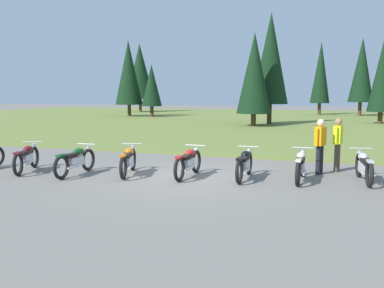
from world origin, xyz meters
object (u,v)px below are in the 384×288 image
Objects in this scene: motorcycle_black at (245,164)px; motorcycle_cream at (301,165)px; motorcycle_maroon at (27,158)px; motorcycle_silver at (364,166)px; rider_with_back_turned at (338,141)px; motorcycle_british_green at (76,160)px; rider_near_row_end at (320,143)px; motorcycle_red at (188,162)px; motorcycle_orange at (128,160)px.

motorcycle_cream is (1.53, 0.24, 0.00)m from motorcycle_black.
motorcycle_silver is at bearing 10.55° from motorcycle_maroon.
motorcycle_cream is at bearing -117.99° from rider_with_back_turned.
motorcycle_british_green is 8.29m from motorcycle_silver.
rider_near_row_end is (-1.20, 0.70, 0.51)m from motorcycle_silver.
motorcycle_red is 1.26× the size of rider_near_row_end.
motorcycle_red is 1.00× the size of motorcycle_black.
motorcycle_silver is at bearing 12.37° from motorcycle_british_green.
motorcycle_black is at bearing -140.52° from rider_with_back_turned.
rider_with_back_turned reaches higher than motorcycle_orange.
motorcycle_cream is (4.96, 0.77, 0.00)m from motorcycle_orange.
motorcycle_silver is (9.85, 1.84, 0.00)m from motorcycle_maroon.
motorcycle_cream is 1.26× the size of rider_with_back_turned.
rider_near_row_end is 0.83m from rider_with_back_turned.
motorcycle_black is (6.66, 1.14, 0.00)m from motorcycle_maroon.
motorcycle_black is 1.26× the size of rider_near_row_end.
motorcycle_maroon is at bearing -160.78° from rider_with_back_turned.
motorcycle_silver is 1.48m from rider_near_row_end.
motorcycle_british_green is at bearing -167.63° from motorcycle_silver.
motorcycle_red is 1.63m from motorcycle_black.
motorcycle_british_green is 3.40m from motorcycle_red.
motorcycle_silver is (8.10, 1.78, 0.00)m from motorcycle_british_green.
motorcycle_red is 1.00× the size of motorcycle_cream.
motorcycle_british_green is 1.00× the size of motorcycle_red.
motorcycle_british_green is 8.05m from rider_with_back_turned.
motorcycle_british_green is 7.34m from rider_near_row_end.
motorcycle_maroon is 8.31m from motorcycle_cream.
rider_with_back_turned is at bearing 22.95° from motorcycle_british_green.
motorcycle_silver is (6.62, 1.23, 0.00)m from motorcycle_orange.
motorcycle_red is 3.18m from motorcycle_cream.
motorcycle_british_green is 6.57m from motorcycle_cream.
motorcycle_black is at bearing -167.68° from motorcycle_silver.
motorcycle_maroon is 10.02m from motorcycle_silver.
motorcycle_british_green and motorcycle_orange have the same top height.
motorcycle_silver is (4.80, 0.96, 0.00)m from motorcycle_red.
motorcycle_red is at bearing -150.52° from rider_with_back_turned.
motorcycle_red is 1.00× the size of motorcycle_silver.
motorcycle_british_green is 1.26× the size of rider_near_row_end.
rider_near_row_end and rider_with_back_turned have the same top height.
motorcycle_british_green and motorcycle_cream have the same top height.
motorcycle_cream is at bearing 11.62° from motorcycle_british_green.
motorcycle_black is 1.55m from motorcycle_cream.
motorcycle_orange is (3.23, 0.61, 0.00)m from motorcycle_maroon.
rider_near_row_end is (6.90, 2.47, 0.51)m from motorcycle_british_green.
motorcycle_red is 1.26× the size of rider_with_back_turned.
motorcycle_orange is 0.97× the size of motorcycle_cream.
motorcycle_british_green is 1.00× the size of motorcycle_cream.
motorcycle_cream is (3.14, 0.51, 0.00)m from motorcycle_red.
rider_near_row_end is 1.00× the size of rider_with_back_turned.
motorcycle_maroon is 0.95× the size of motorcycle_cream.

